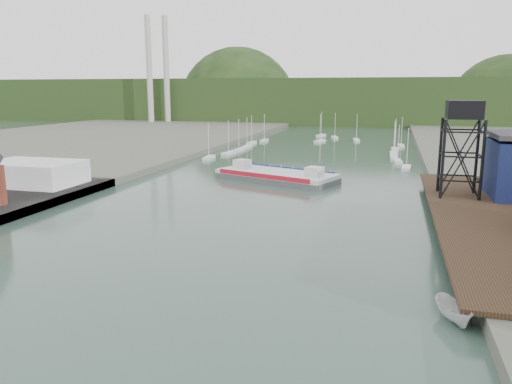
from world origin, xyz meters
The scene contains 9 objects.
ground centered at (0.00, 0.00, 0.00)m, with size 600.00×600.00×0.00m, color #29413A.
east_pier centered at (37.00, 45.00, 1.90)m, with size 14.00×70.00×2.45m.
white_shed centered at (-44.00, 50.00, 3.85)m, with size 18.00×12.00×4.50m, color silver.
lift_tower centered at (35.00, 58.00, 15.65)m, with size 6.50×6.50×16.00m.
marina_sailboats centered at (0.08, 138.46, 0.35)m, with size 57.71×92.65×0.90m.
smokestacks centered at (-106.00, 232.50, 30.00)m, with size 11.20×8.20×60.00m.
distant_hills centered at (-3.98, 301.35, 10.38)m, with size 500.00×120.00×80.00m.
chain_ferry centered at (-0.80, 75.54, 1.11)m, with size 28.88×19.60×3.86m.
motorboat centered at (29.77, 11.91, 1.00)m, with size 1.95×5.19×2.00m, color silver.
Camera 1 is at (23.84, -31.49, 19.98)m, focal length 35.00 mm.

